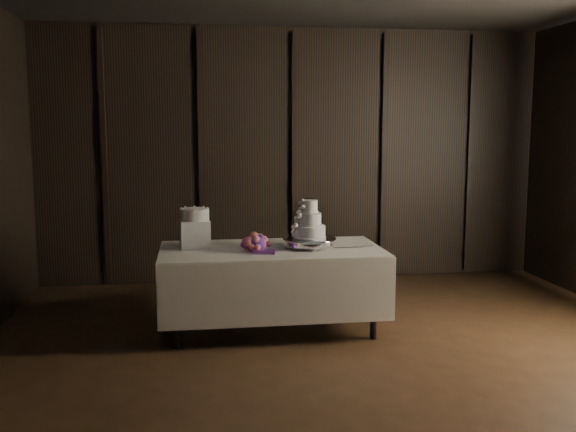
{
  "coord_description": "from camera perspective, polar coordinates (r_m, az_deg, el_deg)",
  "views": [
    {
      "loc": [
        -1.15,
        -4.09,
        1.84
      ],
      "look_at": [
        -0.35,
        1.55,
        1.05
      ],
      "focal_mm": 40.0,
      "sensor_mm": 36.0,
      "label": 1
    }
  ],
  "objects": [
    {
      "name": "small_cake",
      "position": [
        5.82,
        -8.32,
        0.14
      ],
      "size": [
        0.32,
        0.32,
        0.11
      ],
      "primitive_type": "cylinder",
      "rotation": [
        0.0,
        0.0,
        0.26
      ],
      "color": "white",
      "rests_on": "box_pedestal"
    },
    {
      "name": "display_table",
      "position": [
        5.85,
        -1.46,
        -6.18
      ],
      "size": [
        2.0,
        1.05,
        0.76
      ],
      "rotation": [
        0.0,
        0.0,
        0.01
      ],
      "color": "silver",
      "rests_on": "ground"
    },
    {
      "name": "bouquet",
      "position": [
        5.64,
        -2.79,
        -2.46
      ],
      "size": [
        0.37,
        0.45,
        0.19
      ],
      "primitive_type": null,
      "rotation": [
        0.0,
        0.0,
        -0.19
      ],
      "color": "#CC4F69",
      "rests_on": "display_table"
    },
    {
      "name": "room",
      "position": [
        4.26,
        7.63,
        3.25
      ],
      "size": [
        6.08,
        7.08,
        3.08
      ],
      "color": "black",
      "rests_on": "ground"
    },
    {
      "name": "cake_stand",
      "position": [
        5.78,
        1.91,
        -2.41
      ],
      "size": [
        0.55,
        0.55,
        0.09
      ],
      "primitive_type": "cylinder",
      "rotation": [
        0.0,
        0.0,
        -0.15
      ],
      "color": "silver",
      "rests_on": "display_table"
    },
    {
      "name": "cake_knife",
      "position": [
        5.79,
        5.39,
        -2.81
      ],
      "size": [
        0.37,
        0.03,
        0.01
      ],
      "primitive_type": "cube",
      "rotation": [
        0.0,
        0.0,
        0.03
      ],
      "color": "silver",
      "rests_on": "display_table"
    },
    {
      "name": "wedding_cake",
      "position": [
        5.73,
        1.69,
        -0.66
      ],
      "size": [
        0.33,
        0.29,
        0.34
      ],
      "rotation": [
        0.0,
        0.0,
        0.31
      ],
      "color": "white",
      "rests_on": "cake_stand"
    },
    {
      "name": "box_pedestal",
      "position": [
        5.85,
        -8.28,
        -1.58
      ],
      "size": [
        0.28,
        0.28,
        0.25
      ],
      "primitive_type": "cube",
      "rotation": [
        0.0,
        0.0,
        0.09
      ],
      "color": "white",
      "rests_on": "display_table"
    }
  ]
}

